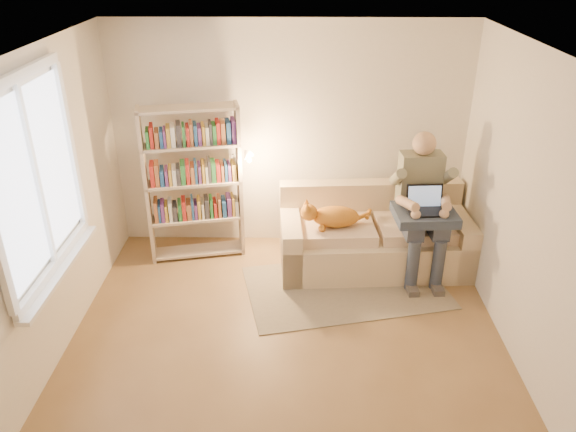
{
  "coord_description": "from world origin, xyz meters",
  "views": [
    {
      "loc": [
        0.08,
        -3.83,
        3.36
      ],
      "look_at": [
        0.0,
        1.0,
        0.93
      ],
      "focal_mm": 35.0,
      "sensor_mm": 36.0,
      "label": 1
    }
  ],
  "objects_px": {
    "sofa": "(373,239)",
    "bookshelf": "(193,177)",
    "cat": "(331,216)",
    "person": "(422,199)",
    "laptop": "(430,204)"
  },
  "relations": [
    {
      "from": "sofa",
      "to": "bookshelf",
      "type": "height_order",
      "value": "bookshelf"
    },
    {
      "from": "bookshelf",
      "to": "sofa",
      "type": "bearing_deg",
      "value": -17.1
    },
    {
      "from": "cat",
      "to": "bookshelf",
      "type": "bearing_deg",
      "value": 163.61
    },
    {
      "from": "bookshelf",
      "to": "person",
      "type": "bearing_deg",
      "value": -19.12
    },
    {
      "from": "sofa",
      "to": "cat",
      "type": "height_order",
      "value": "sofa"
    },
    {
      "from": "sofa",
      "to": "bookshelf",
      "type": "relative_size",
      "value": 1.19
    },
    {
      "from": "sofa",
      "to": "person",
      "type": "height_order",
      "value": "person"
    },
    {
      "from": "sofa",
      "to": "cat",
      "type": "relative_size",
      "value": 2.76
    },
    {
      "from": "person",
      "to": "cat",
      "type": "height_order",
      "value": "person"
    },
    {
      "from": "person",
      "to": "sofa",
      "type": "bearing_deg",
      "value": 160.82
    },
    {
      "from": "sofa",
      "to": "person",
      "type": "distance_m",
      "value": 0.73
    },
    {
      "from": "sofa",
      "to": "cat",
      "type": "xyz_separation_m",
      "value": [
        -0.49,
        -0.16,
        0.36
      ]
    },
    {
      "from": "person",
      "to": "laptop",
      "type": "height_order",
      "value": "person"
    },
    {
      "from": "laptop",
      "to": "person",
      "type": "bearing_deg",
      "value": 107.57
    },
    {
      "from": "bookshelf",
      "to": "cat",
      "type": "bearing_deg",
      "value": -24.82
    }
  ]
}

